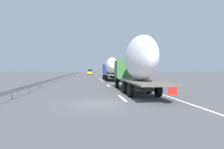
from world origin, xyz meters
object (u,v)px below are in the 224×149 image
car_yellow_coupe (90,72)px  truck_trailing (137,63)px  car_silver_hatch (90,71)px  road_sign (116,69)px  truck_lead (111,68)px  car_red_compact (91,71)px

car_yellow_coupe → truck_trailing: bearing=-176.4°
car_silver_hatch → road_sign: (-51.85, -6.81, 1.17)m
truck_lead → road_sign: (15.04, -3.10, -0.26)m
truck_lead → truck_trailing: (-20.43, 0.00, 0.29)m
road_sign → car_yellow_coupe: bearing=16.0°
car_red_compact → road_sign: 43.86m
road_sign → car_silver_hatch: bearing=7.5°
truck_trailing → road_sign: bearing=-5.0°
car_yellow_coupe → road_sign: road_sign is taller
truck_lead → road_sign: truck_lead is taller
truck_trailing → car_yellow_coupe: 59.60m
car_silver_hatch → car_yellow_coupe: size_ratio=0.91×
truck_lead → truck_trailing: truck_trailing is taller
truck_trailing → car_red_compact: bearing=2.4°
truck_lead → car_silver_hatch: (66.89, 3.71, -1.43)m
truck_lead → truck_trailing: size_ratio=0.98×
truck_trailing → road_sign: (35.48, -3.10, -0.55)m
truck_trailing → car_red_compact: (78.85, 3.36, -1.71)m
truck_lead → car_silver_hatch: size_ratio=3.26×
truck_lead → car_silver_hatch: truck_lead is taller
car_red_compact → road_sign: bearing=-171.5°
car_red_compact → truck_lead: bearing=-176.7°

